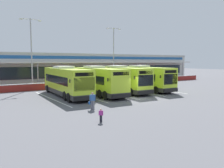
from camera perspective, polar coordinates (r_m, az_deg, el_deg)
ground_plane at (r=27.05m, az=6.28°, el=-3.72°), size 200.00×200.00×0.00m
terminal_building at (r=50.47m, az=-13.48°, el=3.96°), size 70.00×13.00×6.00m
red_barrier_wall at (r=39.18m, az=-7.28°, el=0.01°), size 60.00×0.40×1.10m
coach_bus_leftmost at (r=29.57m, az=-11.35°, el=0.49°), size 3.51×12.28×3.78m
coach_bus_left_centre at (r=30.63m, az=-3.68°, el=0.77°), size 3.51×12.28×3.78m
coach_bus_centre at (r=33.49m, az=2.08°, el=1.20°), size 3.51×12.28×3.78m
coach_bus_right_centre at (r=35.79m, az=7.69°, el=1.44°), size 3.51×12.28×3.78m
bay_stripe_far_west at (r=28.30m, az=-15.11°, el=-3.46°), size 0.14×13.00×0.01m
bay_stripe_west at (r=29.84m, az=-7.41°, el=-2.85°), size 0.14×13.00×0.01m
bay_stripe_mid_west at (r=31.86m, az=-0.58°, el=-2.25°), size 0.14×13.00×0.01m
bay_stripe_centre at (r=34.28m, az=5.35°, el=-1.71°), size 0.14×13.00×0.01m
bay_stripe_mid_east at (r=37.02m, az=10.45°, el=-1.23°), size 0.14×13.00×0.01m
pedestrian_with_handbag at (r=20.92m, az=-4.93°, el=-4.11°), size 0.64×0.44×1.62m
pedestrian_child at (r=16.72m, az=-2.78°, el=-7.70°), size 0.28×0.28×1.00m
lamp_post_west at (r=38.11m, az=-19.46°, el=8.20°), size 3.24×0.28×11.00m
lamp_post_centre at (r=45.73m, az=0.40°, el=8.06°), size 3.24×0.28×11.00m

